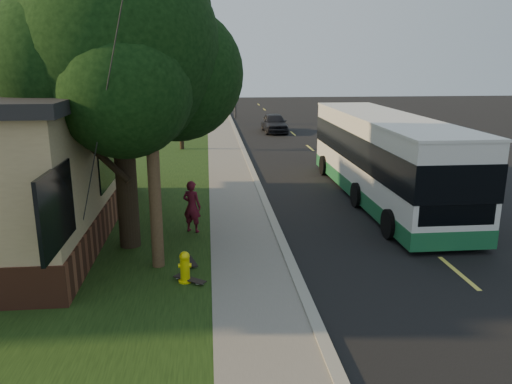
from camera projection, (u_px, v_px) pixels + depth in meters
The scene contains 17 objects.
ground at pixel (296, 280), 11.78m from camera, with size 120.00×120.00×0.00m, color black.
road at pixel (347, 179), 21.77m from camera, with size 8.00×80.00×0.01m, color black.
curb at pixel (256, 180), 21.39m from camera, with size 0.25×80.00×0.12m, color gray.
sidewalk at pixel (232, 181), 21.30m from camera, with size 2.00×80.00×0.08m, color slate.
grass_verge at pixel (149, 183), 20.97m from camera, with size 5.00×80.00×0.07m, color black.
fire_hydrant at pixel (185, 267), 11.43m from camera, with size 0.32×0.32×0.74m.
utility_pole at pixel (148, 78), 11.24m from camera, with size 2.86×3.21×9.07m.
leafy_tree at pixel (120, 54), 12.62m from camera, with size 6.30×6.00×7.80m.
bare_tree_near at pixel (181, 113), 28.22m from camera, with size 1.38×1.21×4.31m.
bare_tree_far at pixel (194, 99), 39.85m from camera, with size 1.38×1.21×4.03m.
traffic_signal at pixel (235, 82), 43.73m from camera, with size 0.18×0.22×5.50m.
transit_bus at pixel (383, 155), 18.22m from camera, with size 2.64×11.46×3.10m.
skateboarder at pixel (192, 206), 14.69m from camera, with size 0.57×0.37×1.56m, color #54101F.
skateboard_main at pixel (191, 262), 12.52m from camera, with size 0.37×0.75×0.07m.
skateboard_spare at pixel (190, 279), 11.50m from camera, with size 0.78×0.67×0.08m.
dumpster at pixel (0, 213), 14.42m from camera, with size 1.86×1.61×1.42m.
distant_car at pixel (274, 123), 35.75m from camera, with size 1.60×3.97×1.35m, color black.
Camera 1 is at (-2.00, -10.71, 5.02)m, focal length 35.00 mm.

